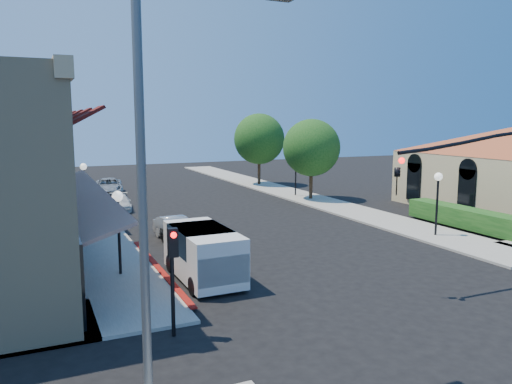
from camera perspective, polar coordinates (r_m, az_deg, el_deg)
name	(u,v)px	position (r m, az deg, el deg)	size (l,w,h in m)	color
ground	(417,311)	(18.14, 17.93, -12.86)	(120.00, 120.00, 0.00)	black
sidewalk_left	(76,205)	(40.01, -19.93, -1.36)	(3.50, 50.00, 0.12)	gray
sidewalk_right	(282,191)	(44.79, 2.96, 0.11)	(3.50, 50.00, 0.12)	gray
curb_red_strip	(159,272)	(21.89, -11.02, -8.92)	(0.25, 10.00, 0.06)	maroon
hedge	(464,228)	(32.26, 22.67, -3.84)	(1.40, 8.00, 1.10)	#134514
street_tree_a	(311,148)	(40.05, 6.36, 5.05)	(4.56, 4.56, 6.48)	#341E14
street_tree_b	(259,139)	(48.89, 0.36, 6.09)	(4.94, 4.94, 7.02)	#341E14
signal_mast_arm	(509,178)	(22.41, 26.99, 1.41)	(8.01, 0.39, 6.00)	black
secondary_signal	(173,262)	(14.84, -9.49, -7.87)	(0.28, 0.42, 3.32)	black
cobra_streetlight	(158,174)	(10.75, -11.12, 1.99)	(3.60, 0.25, 9.31)	#595B5E
lamppost_left_near	(118,211)	(20.96, -15.49, -2.14)	(0.44, 0.44, 3.57)	black
lamppost_left_far	(84,176)	(34.74, -19.08, 1.74)	(0.44, 0.44, 3.57)	black
lamppost_right_near	(438,188)	(28.86, 20.07, 0.45)	(0.44, 0.44, 3.57)	black
lamppost_right_far	(296,164)	(41.73, 4.57, 3.19)	(0.44, 0.44, 3.57)	black
white_van	(204,251)	(20.21, -6.00, -6.70)	(2.11, 4.72, 2.09)	silver
parked_car_a	(181,235)	(26.00, -8.58, -4.83)	(1.32, 3.29, 1.12)	black
parked_car_b	(176,229)	(26.92, -9.17, -4.23)	(1.34, 3.84, 1.27)	#A3A5A8
parked_car_c	(120,203)	(36.85, -15.32, -1.20)	(1.51, 3.71, 1.08)	silver
parked_car_d	(109,186)	(45.17, -16.47, 0.64)	(2.25, 4.89, 1.36)	#A5A7AA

